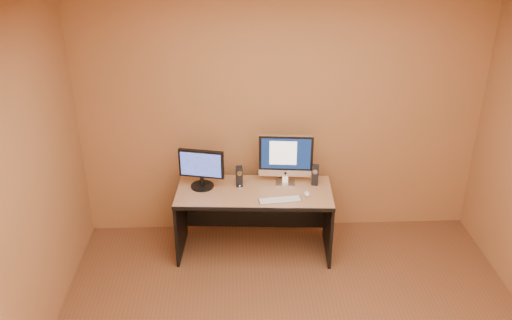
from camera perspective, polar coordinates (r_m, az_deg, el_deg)
name	(u,v)px	position (r m, az deg, el deg)	size (l,w,h in m)	color
walls	(307,223)	(3.57, 5.41, -6.61)	(4.00, 4.00, 2.60)	#995D3D
ceiling	(317,22)	(3.07, 6.45, 14.28)	(4.00, 4.00, 0.00)	white
desk	(254,221)	(5.35, -0.19, -6.46)	(1.48, 0.65, 0.68)	tan
imac	(286,160)	(5.20, 3.16, 0.02)	(0.53, 0.19, 0.51)	silver
second_monitor	(202,169)	(5.18, -5.75, -0.94)	(0.44, 0.22, 0.39)	black
speaker_left	(239,176)	(5.22, -1.77, -1.74)	(0.06, 0.07, 0.20)	black
speaker_right	(315,175)	(5.27, 6.25, -1.57)	(0.06, 0.07, 0.20)	black
keyboard	(280,200)	(5.01, 2.54, -4.23)	(0.40, 0.11, 0.02)	silver
mouse	(307,194)	(5.11, 5.39, -3.55)	(0.05, 0.09, 0.03)	silver
cable_a	(282,178)	(5.41, 2.72, -1.87)	(0.01, 0.01, 0.20)	black
cable_b	(280,177)	(5.42, 2.55, -1.81)	(0.01, 0.01, 0.17)	black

